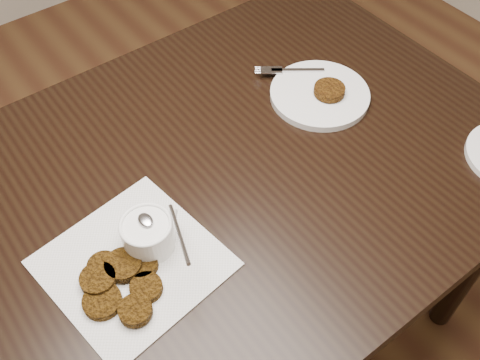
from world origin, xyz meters
The scene contains 5 objects.
table centered at (0.02, 0.08, 0.38)m, with size 1.37×0.88×0.75m, color black.
napkin centered at (-0.17, 0.00, 0.75)m, with size 0.28×0.28×0.00m, color white.
sauce_ramekin centered at (-0.12, 0.01, 0.82)m, with size 0.12×0.12×0.13m, color white, non-canonical shape.
patty_cluster centered at (-0.21, -0.02, 0.76)m, with size 0.21×0.21×0.02m, color #5F3B0C, non-canonical shape.
plate_with_patty centered at (0.38, 0.12, 0.77)m, with size 0.22×0.22×0.03m, color white, non-canonical shape.
Camera 1 is at (-0.31, -0.50, 1.58)m, focal length 40.75 mm.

